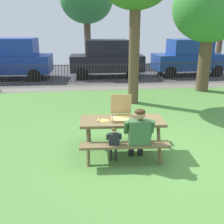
{
  "coord_description": "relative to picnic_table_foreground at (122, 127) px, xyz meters",
  "views": [
    {
      "loc": [
        -1.49,
        -5.32,
        2.72
      ],
      "look_at": [
        -0.78,
        0.74,
        0.75
      ],
      "focal_mm": 43.32,
      "sensor_mm": 36.0,
      "label": 1
    }
  ],
  "objects": [
    {
      "name": "parked_car_center",
      "position": [
        5.18,
        9.26,
        0.41
      ],
      "size": [
        3.98,
        1.98,
        1.98
      ],
      "color": "navy",
      "rests_on": "ground"
    },
    {
      "name": "cobblestone_walkway",
      "position": [
        0.63,
        6.72,
        -0.6
      ],
      "size": [
        28.0,
        1.4,
        0.01
      ],
      "primitive_type": "cube",
      "color": "slate"
    },
    {
      "name": "tree_near_table",
      "position": [
        4.34,
        5.52,
        2.71
      ],
      "size": [
        2.97,
        2.97,
        4.7
      ],
      "color": "brown",
      "rests_on": "ground"
    },
    {
      "name": "pizza_box_open",
      "position": [
        -0.0,
        0.08,
        0.27
      ],
      "size": [
        0.49,
        0.54,
        0.51
      ],
      "color": "tan",
      "rests_on": "picnic_table_foreground"
    },
    {
      "name": "street_asphalt",
      "position": [
        0.63,
        10.83,
        -0.6
      ],
      "size": [
        28.0,
        6.82,
        0.01
      ],
      "primitive_type": "cube",
      "color": "#424247"
    },
    {
      "name": "pizza_slice_on_table",
      "position": [
        -0.43,
        0.0,
        0.18
      ],
      "size": [
        0.25,
        0.2,
        0.02
      ],
      "color": "#ECC74C",
      "rests_on": "picnic_table_foreground"
    },
    {
      "name": "iron_fence_streetside",
      "position": [
        0.63,
        7.42,
        -0.09
      ],
      "size": [
        18.39,
        0.03,
        0.99
      ],
      "color": "#2D2823",
      "rests_on": "ground"
    },
    {
      "name": "child_at_table",
      "position": [
        -0.25,
        -0.52,
        -0.1
      ],
      "size": [
        0.31,
        0.3,
        0.81
      ],
      "color": "#262626",
      "rests_on": "ground"
    },
    {
      "name": "far_tree_midleft",
      "position": [
        -0.27,
        15.14,
        3.82
      ],
      "size": [
        3.73,
        3.73,
        6.14
      ],
      "color": "brown",
      "rests_on": "ground"
    },
    {
      "name": "parked_car_left",
      "position": [
        0.57,
        9.26,
        0.41
      ],
      "size": [
        3.95,
        1.92,
        1.98
      ],
      "color": "black",
      "rests_on": "ground"
    },
    {
      "name": "far_tree_center",
      "position": [
        9.99,
        15.14,
        3.56
      ],
      "size": [
        2.96,
        2.96,
        5.56
      ],
      "color": "brown",
      "rests_on": "ground"
    },
    {
      "name": "ground",
      "position": [
        0.63,
        1.65,
        -0.61
      ],
      "size": [
        28.0,
        11.54,
        0.02
      ],
      "primitive_type": "cube",
      "color": "#53883C"
    },
    {
      "name": "picnic_table_foreground",
      "position": [
        0.0,
        0.0,
        0.0
      ],
      "size": [
        1.88,
        1.58,
        0.79
      ],
      "color": "brown",
      "rests_on": "ground"
    },
    {
      "name": "parked_car_far_left",
      "position": [
        -4.7,
        9.26,
        0.5
      ],
      "size": [
        4.68,
        2.12,
        2.08
      ],
      "color": "navy",
      "rests_on": "ground"
    },
    {
      "name": "adult_at_table",
      "position": [
        0.26,
        -0.52,
        0.06
      ],
      "size": [
        0.62,
        0.61,
        1.19
      ],
      "color": "black",
      "rests_on": "ground"
    }
  ]
}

